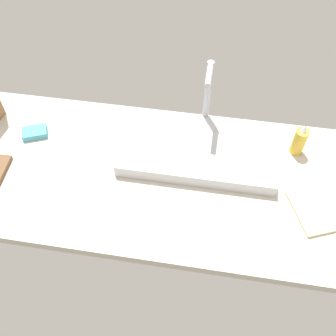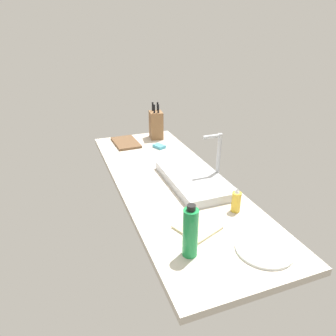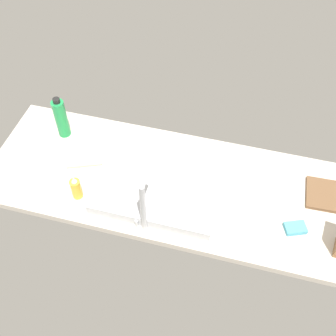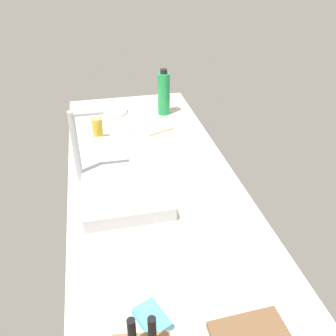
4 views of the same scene
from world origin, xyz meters
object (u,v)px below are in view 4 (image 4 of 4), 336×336
Objects in this scene: water_bottle at (164,93)px; dish_towel at (149,127)px; faucet at (78,144)px; dinner_plate at (105,111)px; dish_sponge at (152,319)px; soap_bottle at (98,128)px; sink_basin at (122,174)px.

dish_towel is at bearing 144.71° from water_bottle.
water_bottle is (55.89, -42.25, -5.69)cm from faucet.
dinner_plate is at bearing 73.76° from water_bottle.
dish_sponge is at bearing 166.87° from water_bottle.
dish_towel is (-14.98, 10.60, -10.40)cm from water_bottle.
dinner_plate is 127.51cm from dish_sponge.
dish_sponge is at bearing -178.87° from dinner_plate.
water_bottle is at bearing -58.10° from soap_bottle.
dinner_plate is at bearing 1.13° from dish_sponge.
faucet is (0.84, 14.13, 14.19)cm from sink_basin.
soap_bottle is (34.13, -7.28, -10.96)cm from faucet.
dish_towel is at bearing -74.44° from soap_bottle.
dinner_plate is (30.55, -4.77, -5.14)cm from soap_bottle.
water_bottle reaches higher than dish_sponge.
sink_basin is 3.20× the size of dish_towel.
sink_basin reaches higher than dish_towel.
soap_bottle is 0.55× the size of dinner_plate.
soap_bottle reaches higher than dish_towel.
dish_sponge is (-103.71, 17.07, 0.60)cm from dish_towel.
sink_basin is 20.04cm from faucet.
dinner_plate is at bearing -8.88° from soap_bottle.
sink_basin reaches higher than dish_sponge.
soap_bottle is at bearing -12.04° from faucet.
sink_basin reaches higher than dinner_plate.
water_bottle is 2.61× the size of dish_sponge.
soap_bottle is (34.97, 6.85, 3.23)cm from sink_basin.
soap_bottle is 25.81cm from dish_towel.
dinner_plate is at bearing -10.56° from faucet.
dish_towel is at bearing -9.35° from dish_sponge.
faucet is 3.25× the size of dish_sponge.
soap_bottle is 0.77× the size of dish_towel.
soap_bottle is 41.52cm from water_bottle.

